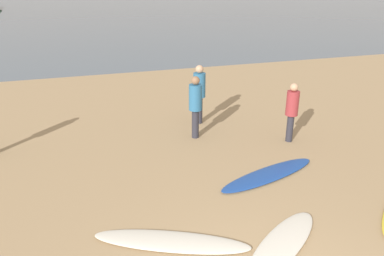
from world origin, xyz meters
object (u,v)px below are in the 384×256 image
person_1 (292,108)px  surfboard_1 (171,241)px  surfboard_2 (283,242)px  surfboard_3 (269,174)px  person_3 (199,90)px  person_2 (195,102)px

person_1 → surfboard_1: bearing=59.1°
surfboard_2 → person_1: bearing=23.0°
surfboard_1 → person_1: 5.19m
surfboard_2 → surfboard_3: 2.31m
person_1 → person_3: person_3 is taller
surfboard_1 → surfboard_3: (2.64, 1.51, -0.00)m
person_3 → surfboard_2: bearing=-72.6°
surfboard_1 → surfboard_3: size_ratio=0.99×
person_2 → surfboard_1: bearing=-6.6°
surfboard_3 → person_2: person_2 is taller
person_1 → person_2: size_ratio=0.93×
surfboard_2 → person_2: (0.08, 4.68, 0.97)m
surfboard_2 → surfboard_3: size_ratio=0.79×
person_1 → person_2: (-2.30, 1.03, 0.07)m
surfboard_1 → person_2: bearing=91.8°
surfboard_2 → surfboard_3: surfboard_2 is taller
surfboard_1 → surfboard_2: size_ratio=1.25×
surfboard_1 → person_1: size_ratio=1.64×
person_2 → person_3: 1.12m
surfboard_2 → person_1: person_1 is taller
surfboard_1 → surfboard_2: bearing=6.4°
person_2 → surfboard_3: bearing=35.4°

